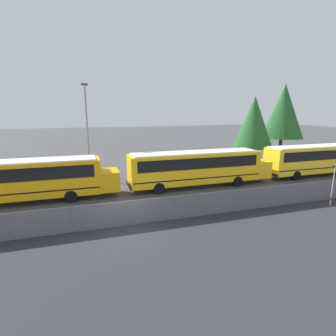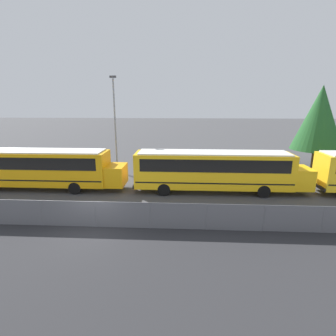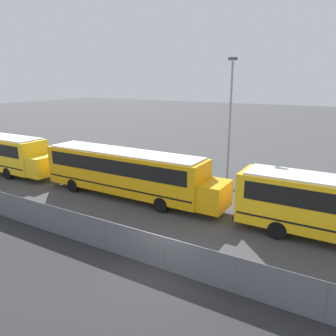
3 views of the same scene
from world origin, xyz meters
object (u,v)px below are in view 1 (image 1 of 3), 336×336
school_bus_2 (198,166)px  tree_1 (283,111)px  street_sign (333,184)px  tree_0 (254,122)px  school_bus_3 (320,158)px  light_pole (87,129)px  school_bus_1 (21,178)px

school_bus_2 → tree_1: size_ratio=1.31×
school_bus_2 → street_sign: size_ratio=4.41×
street_sign → tree_0: bearing=75.3°
school_bus_3 → light_pole: size_ratio=1.45×
school_bus_1 → school_bus_3: 28.43m
school_bus_2 → tree_0: size_ratio=1.58×
school_bus_2 → light_pole: light_pole is taller
street_sign → tree_1: (9.13, 16.20, 5.07)m
school_bus_2 → tree_1: (16.25, 8.64, 4.79)m
street_sign → light_pole: light_pole is taller
school_bus_3 → tree_0: bearing=110.6°
school_bus_3 → tree_0: tree_0 is taller
street_sign → tree_1: bearing=60.6°
school_bus_3 → tree_0: 9.06m
school_bus_2 → school_bus_1: bearing=-179.9°
school_bus_3 → school_bus_1: bearing=-179.7°
school_bus_1 → school_bus_3: bearing=0.3°
school_bus_2 → tree_0: 14.15m
school_bus_1 → school_bus_3: same height
street_sign → tree_0: size_ratio=0.36×
school_bus_3 → tree_1: 10.02m
school_bus_1 → school_bus_2: (14.29, 0.03, 0.00)m
school_bus_3 → tree_1: (2.11, 8.55, 4.79)m
tree_1 → school_bus_3: bearing=-103.8°
school_bus_2 → street_sign: school_bus_2 is taller
school_bus_1 → tree_0: bearing=17.4°
school_bus_3 → light_pole: 24.37m
school_bus_2 → school_bus_3: (14.15, 0.09, 0.00)m
light_pole → tree_0: 20.61m
tree_1 → street_sign: bearing=-119.4°
tree_0 → street_sign: bearing=-104.7°
light_pole → tree_0: light_pole is taller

